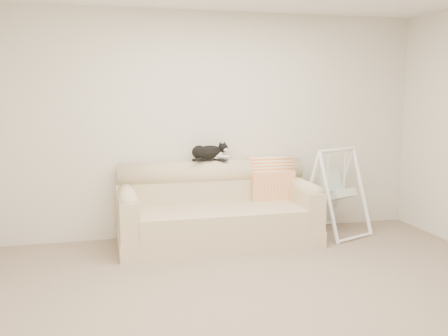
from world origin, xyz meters
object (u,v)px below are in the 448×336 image
(remote_a, at_px, (204,160))
(baby_swing, at_px, (335,191))
(tuxedo_cat, at_px, (209,152))
(remote_b, at_px, (221,160))
(sofa, at_px, (217,211))

(remote_a, bearing_deg, baby_swing, -9.11)
(tuxedo_cat, relative_size, baby_swing, 0.48)
(remote_a, height_order, remote_b, remote_a)
(sofa, xyz_separation_m, remote_a, (-0.09, 0.24, 0.56))
(remote_a, xyz_separation_m, baby_swing, (1.54, -0.25, -0.39))
(remote_a, relative_size, baby_swing, 0.17)
(sofa, distance_m, remote_b, 0.60)
(remote_a, bearing_deg, sofa, -69.47)
(remote_a, relative_size, remote_b, 1.15)
(remote_a, distance_m, tuxedo_cat, 0.10)
(tuxedo_cat, bearing_deg, baby_swing, -9.22)
(remote_b, relative_size, tuxedo_cat, 0.32)
(sofa, height_order, remote_a, remote_a)
(sofa, height_order, baby_swing, baby_swing)
(tuxedo_cat, xyz_separation_m, baby_swing, (1.48, -0.24, -0.48))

